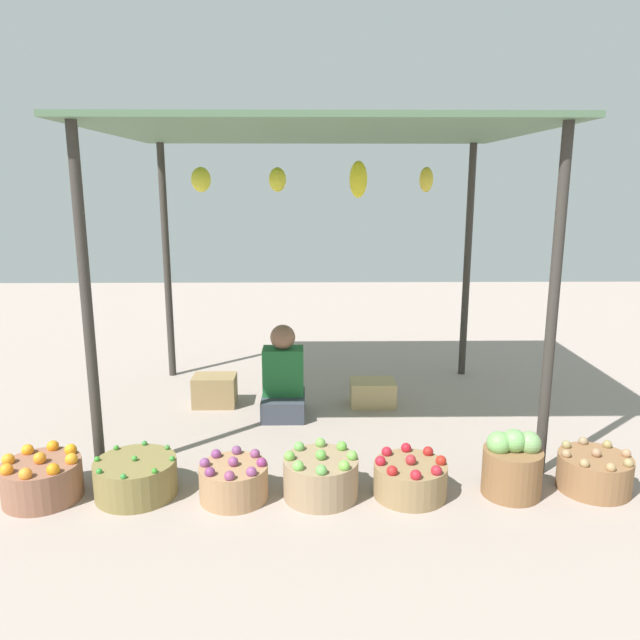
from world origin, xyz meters
TOP-DOWN VIEW (x-y plane):
  - ground_plane at (0.00, 0.00)m, footprint 14.00×14.00m
  - market_stall_structure at (-0.01, 0.01)m, footprint 3.28×2.50m
  - vendor_person at (-0.30, -0.01)m, footprint 0.36×0.44m
  - basket_oranges at (-1.75, -1.40)m, footprint 0.48×0.48m
  - basket_green_chilies at (-1.18, -1.37)m, footprint 0.51×0.51m
  - basket_purple_onions at (-0.55, -1.42)m, footprint 0.43×0.43m
  - basket_green_apples at (-0.01, -1.40)m, footprint 0.47×0.47m
  - basket_red_apples at (0.56, -1.40)m, footprint 0.46×0.46m
  - basket_cabbages at (1.20, -1.39)m, footprint 0.37×0.37m
  - basket_potatoes at (1.75, -1.34)m, footprint 0.46×0.46m
  - wooden_crate_near_vendor at (-0.92, 0.22)m, footprint 0.37×0.26m
  - wooden_crate_stacked_rear at (0.48, 0.20)m, footprint 0.39×0.28m

SIDE VIEW (x-z plane):
  - ground_plane at x=0.00m, z-range 0.00..0.00m
  - wooden_crate_stacked_rear at x=0.48m, z-range 0.00..0.22m
  - basket_red_apples at x=0.56m, z-range -0.02..0.25m
  - basket_green_chilies at x=-1.18m, z-range -0.02..0.25m
  - basket_purple_onions at x=-0.55m, z-range -0.02..0.26m
  - basket_potatoes at x=1.75m, z-range -0.02..0.26m
  - basket_oranges at x=-1.75m, z-range -0.02..0.28m
  - basket_green_apples at x=-0.01m, z-range -0.02..0.29m
  - wooden_crate_near_vendor at x=-0.92m, z-range 0.00..0.27m
  - basket_cabbages at x=1.20m, z-range -0.03..0.41m
  - vendor_person at x=-0.30m, z-range -0.09..0.69m
  - market_stall_structure at x=-0.01m, z-range 1.00..3.34m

